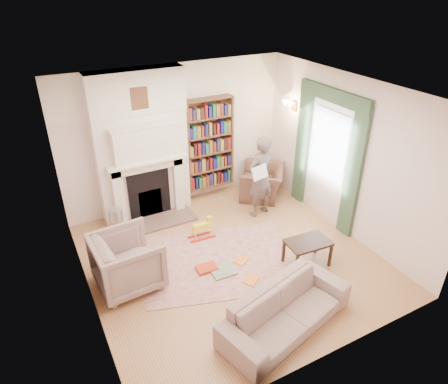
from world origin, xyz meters
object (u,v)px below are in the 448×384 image
bookcase (209,144)px  man_reading (260,177)px  paraffin_heater (117,222)px  armchair_left (128,261)px  armchair_reading (262,182)px  sofa (286,310)px  rocking_horse (201,228)px  coffee_table (307,253)px

bookcase → man_reading: bookcase is taller
man_reading → paraffin_heater: (-2.66, 0.58, -0.54)m
armchair_left → man_reading: bearing=-77.7°
bookcase → armchair_reading: 1.40m
armchair_reading → paraffin_heater: size_ratio=1.77×
paraffin_heater → armchair_reading: bearing=0.4°
man_reading → sofa: bearing=52.1°
bookcase → rocking_horse: bookcase is taller
bookcase → rocking_horse: 1.87m
bookcase → man_reading: 1.30m
armchair_reading → coffee_table: bearing=23.2°
man_reading → coffee_table: man_reading is taller
paraffin_heater → rocking_horse: 1.53m
coffee_table → armchair_left: bearing=166.1°
armchair_left → sofa: armchair_left is taller
bookcase → paraffin_heater: bookcase is taller
sofa → coffee_table: bearing=25.9°
armchair_left → sofa: size_ratio=0.49×
sofa → rocking_horse: bearing=78.7°
armchair_reading → armchair_left: armchair_left is taller
armchair_left → paraffin_heater: bearing=-10.9°
armchair_reading → rocking_horse: armchair_reading is taller
armchair_reading → paraffin_heater: armchair_reading is taller
bookcase → armchair_left: 3.11m
sofa → paraffin_heater: (-1.43, 3.18, -0.01)m
armchair_left → armchair_reading: bearing=-70.4°
sofa → coffee_table: 1.41m
armchair_reading → man_reading: (-0.45, -0.60, 0.50)m
rocking_horse → bookcase: bearing=61.4°
armchair_left → man_reading: size_ratio=0.58×
paraffin_heater → bookcase: bearing=14.5°
sofa → rocking_horse: size_ratio=4.08×
armchair_left → rocking_horse: 1.60m
bookcase → sofa: (-0.71, -3.74, -0.89)m
armchair_reading → coffee_table: size_ratio=1.39×
bookcase → rocking_horse: size_ratio=3.90×
sofa → armchair_left: bearing=117.3°
sofa → bookcase: bearing=64.8°
man_reading → rocking_horse: bearing=-2.9°
armchair_left → coffee_table: size_ratio=1.35×
armchair_reading → man_reading: size_ratio=0.60×
bookcase → armchair_reading: bookcase is taller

